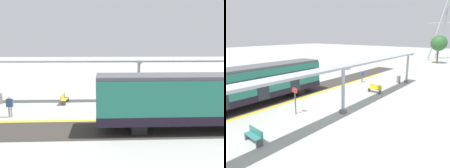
% 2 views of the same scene
% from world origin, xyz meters
% --- Properties ---
extents(ground_plane, '(176.00, 176.00, 0.00)m').
position_xyz_m(ground_plane, '(0.00, 0.00, 0.00)').
color(ground_plane, '#A7AAA2').
extents(tactile_edge_strip, '(0.44, 35.41, 0.01)m').
position_xyz_m(tactile_edge_strip, '(-2.95, 0.00, 0.00)').
color(tactile_edge_strip, gold).
rests_on(tactile_edge_strip, ground).
extents(trackbed, '(3.20, 47.41, 0.01)m').
position_xyz_m(trackbed, '(-4.77, 0.00, 0.00)').
color(trackbed, '#38332D').
rests_on(trackbed, ground).
extents(train_near_carriage, '(2.65, 13.93, 3.48)m').
position_xyz_m(train_near_carriage, '(-4.76, -2.96, 1.83)').
color(train_near_carriage, '#237763').
rests_on(train_near_carriage, ground).
extents(canopy_pillar_second, '(1.10, 0.44, 3.72)m').
position_xyz_m(canopy_pillar_second, '(2.72, 0.19, 1.89)').
color(canopy_pillar_second, slate).
rests_on(canopy_pillar_second, ground).
extents(canopy_beam, '(1.20, 28.65, 0.16)m').
position_xyz_m(canopy_beam, '(2.72, 0.03, 3.80)').
color(canopy_beam, '#A8AAB2').
rests_on(canopy_beam, canopy_pillar_nearest).
extents(bench_near_end, '(1.52, 0.51, 0.86)m').
position_xyz_m(bench_near_end, '(1.47, -6.78, 0.44)').
color(bench_near_end, '#31736D').
rests_on(bench_near_end, ground).
extents(bench_mid_platform, '(1.52, 0.52, 0.86)m').
position_xyz_m(bench_mid_platform, '(1.79, 7.14, 0.44)').
color(bench_mid_platform, gold).
rests_on(bench_mid_platform, ground).
extents(trash_bin, '(0.48, 0.48, 0.94)m').
position_xyz_m(trash_bin, '(2.02, 13.01, 0.47)').
color(trash_bin, slate).
rests_on(trash_bin, ground).
extents(platform_info_sign, '(0.56, 0.10, 2.20)m').
position_xyz_m(platform_info_sign, '(-0.10, -2.33, 1.33)').
color(platform_info_sign, '#4C4C51').
rests_on(platform_info_sign, ground).
extents(passenger_waiting_near_edge, '(0.23, 0.47, 1.60)m').
position_xyz_m(passenger_waiting_near_edge, '(-1.93, 10.47, 1.00)').
color(passenger_waiting_near_edge, gray).
rests_on(passenger_waiting_near_edge, ground).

